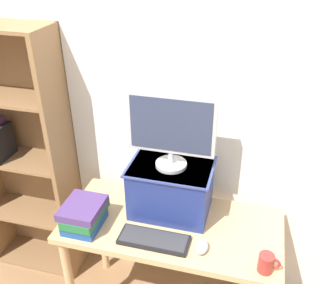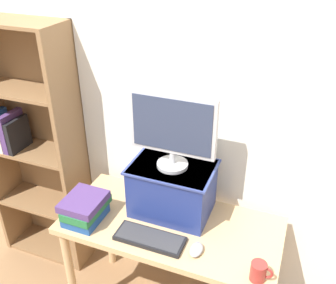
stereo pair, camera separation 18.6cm
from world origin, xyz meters
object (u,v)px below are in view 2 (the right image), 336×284
object	(u,v)px
desk	(170,237)
book_stack	(85,208)
bookshelf_unit	(34,147)
computer_mouse	(196,250)
computer_monitor	(173,128)
riser_box	(172,188)
keyboard	(150,238)
coffee_mug	(259,272)

from	to	relation	value
desk	book_stack	world-z (taller)	book_stack
book_stack	desk	bearing A→B (deg)	16.31
desk	bookshelf_unit	distance (m)	1.12
computer_mouse	computer_monitor	bearing A→B (deg)	131.39
riser_box	computer_mouse	bearing A→B (deg)	-48.77
bookshelf_unit	computer_mouse	distance (m)	1.32
keyboard	computer_mouse	bearing A→B (deg)	1.88
computer_monitor	computer_mouse	bearing A→B (deg)	-48.61
computer_monitor	coffee_mug	xyz separation A→B (m)	(0.54, -0.31, -0.48)
bookshelf_unit	riser_box	world-z (taller)	bookshelf_unit
riser_box	book_stack	distance (m)	0.49
desk	computer_monitor	world-z (taller)	computer_monitor
bookshelf_unit	coffee_mug	bearing A→B (deg)	-15.15
riser_box	coffee_mug	bearing A→B (deg)	-30.07
desk	computer_monitor	bearing A→B (deg)	106.43
coffee_mug	book_stack	bearing A→B (deg)	175.70
keyboard	computer_mouse	world-z (taller)	computer_mouse
desk	computer_mouse	size ratio (longest dim) A/B	11.51
riser_box	computer_mouse	world-z (taller)	riser_box
bookshelf_unit	coffee_mug	distance (m)	1.64
coffee_mug	computer_monitor	bearing A→B (deg)	150.05
computer_monitor	keyboard	size ratio (longest dim) A/B	1.25
computer_mouse	coffee_mug	bearing A→B (deg)	-9.75
bookshelf_unit	computer_monitor	world-z (taller)	bookshelf_unit
keyboard	coffee_mug	bearing A→B (deg)	-4.65
riser_box	book_stack	size ratio (longest dim) A/B	1.74
computer_monitor	desk	bearing A→B (deg)	-73.57
bookshelf_unit	riser_box	size ratio (longest dim) A/B	3.75
keyboard	coffee_mug	world-z (taller)	coffee_mug
desk	book_stack	size ratio (longest dim) A/B	4.55
bookshelf_unit	computer_monitor	xyz separation A→B (m)	(1.04, -0.12, 0.40)
computer_monitor	keyboard	distance (m)	0.58
keyboard	bookshelf_unit	bearing A→B (deg)	159.39
riser_box	computer_mouse	xyz separation A→B (m)	(0.23, -0.26, -0.14)
desk	riser_box	world-z (taller)	riser_box
book_stack	riser_box	bearing A→B (deg)	29.89
desk	book_stack	xyz separation A→B (m)	(-0.45, -0.13, 0.17)
riser_box	keyboard	world-z (taller)	riser_box
desk	coffee_mug	xyz separation A→B (m)	(0.51, -0.20, 0.15)
desk	riser_box	xyz separation A→B (m)	(-0.03, 0.11, 0.26)
keyboard	computer_mouse	xyz separation A→B (m)	(0.25, 0.01, 0.01)
desk	computer_monitor	distance (m)	0.64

